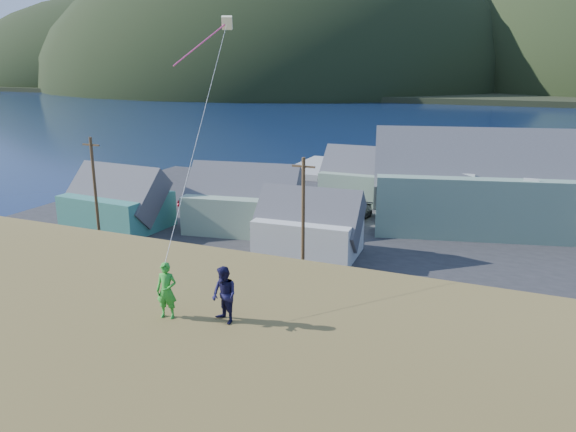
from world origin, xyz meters
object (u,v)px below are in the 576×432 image
Objects in this scene: shed_palegreen_near at (244,201)px; shed_palegreen_far at (372,177)px; lodge at (555,186)px; kite_flyer_green at (167,291)px; wharf at (388,173)px; shed_white at (309,225)px; shed_teal at (117,201)px; kite_flyer_navy at (224,295)px.

shed_palegreen_far is at bearing 51.72° from shed_palegreen_near.
lodge is 27.48m from shed_palegreen_near.
wharf is at bearing 83.85° from kite_flyer_green.
shed_white is at bearing -37.27° from shed_palegreen_near.
lodge is 18.12m from shed_palegreen_far.
lodge is 42.22m from kite_flyer_green.
shed_teal is at bearing 176.12° from shed_white.
shed_teal is 11.57m from shed_palegreen_near.
wharf is 2.80× the size of shed_teal.
lodge is 41.34m from kite_flyer_navy.
wharf is 14.65× the size of kite_flyer_navy.
kite_flyer_navy reaches higher than shed_white.
shed_teal is (-17.37, -32.90, 2.18)m from wharf.
shed_teal is at bearing -136.36° from shed_palegreen_far.
kite_flyer_navy is at bearing -78.13° from shed_white.
shed_palegreen_far is at bearing -83.97° from wharf.
kite_flyer_green reaches higher than shed_white.
shed_palegreen_near is at bearing 23.60° from shed_teal.
shed_teal is at bearing 120.01° from kite_flyer_green.
kite_flyer_green is at bearing -121.14° from lodge.
kite_flyer_navy is (6.77, -44.22, 5.32)m from shed_palegreen_far.
kite_flyer_green is (6.49, -59.00, 7.64)m from wharf.
lodge is at bearing 24.51° from shed_teal.
shed_teal is (-36.38, -14.04, -1.62)m from lodge.
shed_palegreen_far reaches higher than shed_teal.
kite_flyer_green reaches higher than kite_flyer_navy.
shed_palegreen_near is 16.60m from shed_palegreen_far.
kite_flyer_navy is (8.29, -58.60, 7.64)m from wharf.
shed_white is at bearing 131.88° from kite_flyer_navy.
kite_flyer_navy is (-10.72, -39.74, 3.84)m from lodge.
kite_flyer_navy is at bearing -118.91° from lodge.
lodge is at bearing 101.55° from kite_flyer_navy.
kite_flyer_navy reaches higher than shed_palegreen_far.
shed_palegreen_far is 6.12× the size of kite_flyer_navy.
shed_teal is at bearing 161.61° from kite_flyer_navy.
kite_flyer_green is (-12.52, -40.14, 3.84)m from lodge.
wharf is 29.72m from shed_palegreen_near.
kite_flyer_green reaches higher than shed_palegreen_near.
shed_palegreen_far is 6.06× the size of kite_flyer_green.
wharf is 33.17m from shed_white.
shed_teal is at bearing -117.83° from wharf.
shed_palegreen_near is at bearing 100.95° from kite_flyer_green.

